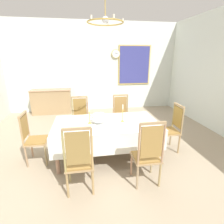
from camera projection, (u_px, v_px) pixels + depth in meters
ground at (107, 155)px, 3.84m from camera, size 6.44×7.05×0.04m
back_wall at (94, 68)px, 6.67m from camera, size 6.44×0.08×3.32m
dining_table at (106, 126)px, 3.61m from camera, size 2.14×1.18×0.76m
tablecloth at (106, 127)px, 3.62m from camera, size 2.16×1.20×0.41m
chair_south_a at (79, 160)px, 2.62m from camera, size 0.44×0.42×1.16m
chair_north_a at (80, 117)px, 4.50m from camera, size 0.44×0.42×1.09m
chair_south_b at (148, 153)px, 2.79m from camera, size 0.44×0.42×1.17m
chair_north_b at (121, 115)px, 4.67m from camera, size 0.44×0.42×1.10m
chair_head_west at (33, 137)px, 3.43m from camera, size 0.42×0.44×1.05m
chair_head_east at (171, 127)px, 3.88m from camera, size 0.42×0.44×1.08m
soup_tureen at (99, 118)px, 3.53m from camera, size 0.31×0.31×0.24m
candlestick_west at (89, 117)px, 3.49m from camera, size 0.07×0.07×0.36m
candlestick_east at (123, 115)px, 3.60m from camera, size 0.07×0.07×0.37m
bowl_near_left at (144, 128)px, 3.26m from camera, size 0.14×0.14×0.03m
bowl_near_right at (96, 115)px, 3.97m from camera, size 0.15×0.15×0.03m
spoon_primary at (149, 128)px, 3.30m from camera, size 0.06×0.17×0.01m
spoon_secondary at (91, 116)px, 3.98m from camera, size 0.04×0.18×0.01m
sideboard at (52, 102)px, 6.49m from camera, size 1.44×0.48×0.90m
mounted_clock at (116, 54)px, 6.58m from camera, size 0.32×0.06×0.32m
framed_painting at (134, 65)px, 6.84m from camera, size 1.27×0.05×1.50m
chandelier at (105, 22)px, 3.01m from camera, size 0.65×0.65×0.66m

